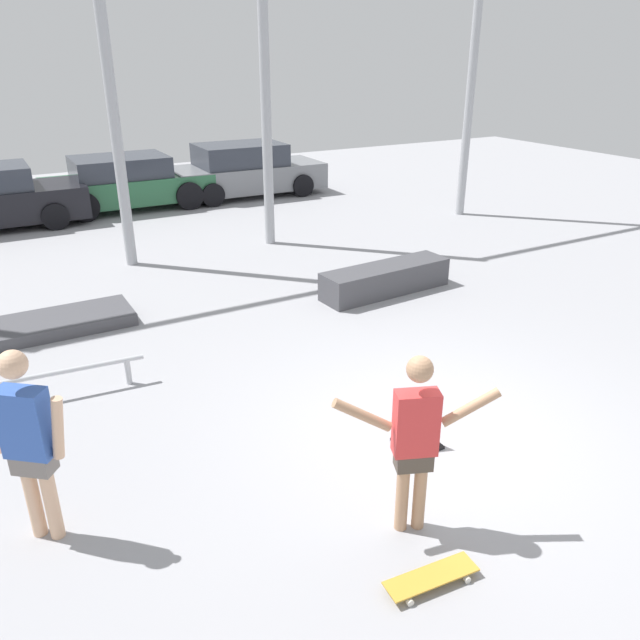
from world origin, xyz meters
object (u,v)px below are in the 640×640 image
Objects in this scene: skateboard at (431,577)px; parked_car_green at (127,183)px; manual_pad at (23,329)px; parked_car_grey at (245,171)px; skateboarder at (415,436)px; bystander at (29,438)px; grind_rail at (47,378)px; grind_box at (386,279)px; traffic_cone at (419,420)px.

skateboard is 0.19× the size of parked_car_green.
manual_pad is 9.52m from parked_car_grey.
bystander is (-2.68, 1.39, 0.04)m from skateboarder.
grind_rail is 0.53× the size of parked_car_green.
skateboarder is at bearing -168.62° from bystander.
skateboard is at bearing -121.43° from grind_box.
traffic_cone is (-3.14, -11.91, -0.37)m from parked_car_grey.
skateboarder reaches higher than grind_box.
parked_car_grey reaches higher than grind_rail.
parked_car_grey is at bearing 47.78° from manual_pad.
parked_car_green is (-2.27, 8.17, 0.41)m from grind_box.
parked_car_grey is at bearing 77.21° from skateboard.
grind_rail is at bearing 138.48° from traffic_cone.
grind_rail is at bearing -58.92° from bystander.
skateboarder is at bearing -122.58° from grind_box.
skateboard is 13.51m from parked_car_green.
parked_car_grey reaches higher than manual_pad.
grind_box is 5.57m from manual_pad.
skateboard is 6.21m from grind_box.
bystander is at bearing -118.97° from parked_car_grey.
grind_rail is at bearing -169.60° from grind_box.
skateboard is at bearing -89.11° from skateboarder.
parked_car_green is at bearing 90.27° from traffic_cone.
skateboarder is 0.95× the size of bystander.
grind_box is 3.73× the size of traffic_cone.
parked_car_grey is 6.83× the size of traffic_cone.
traffic_cone is (-2.22, -3.79, 0.07)m from grind_box.
skateboard is at bearing -94.09° from parked_car_green.
grind_rail is at bearing 144.25° from skateboarder.
manual_pad is 4.50m from bystander.
grind_rail is at bearing -108.75° from parked_car_green.
manual_pad reaches higher than skateboard.
traffic_cone reaches higher than manual_pad.
bystander is (-6.62, -11.45, 0.29)m from parked_car_grey.
bystander is at bearing 174.42° from skateboarder.
bystander is at bearing 145.75° from skateboard.
grind_box is at bearing -11.25° from manual_pad.
bystander is at bearing 172.40° from traffic_cone.
bystander reaches higher than parked_car_grey.
traffic_cone is at bearing -89.73° from parked_car_green.
parked_car_green is 12.00m from bystander.
bystander reaches higher than skateboard.
bystander is 2.79× the size of traffic_cone.
skateboarder is 5.64m from grind_box.
grind_rail is 0.52× the size of parked_car_grey.
bystander reaches higher than traffic_cone.
grind_box is at bearing 79.27° from skateboarder.
skateboarder is 6.35m from manual_pad.
grind_box is 8.19m from parked_car_grey.
skateboard is 1.83m from traffic_cone.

